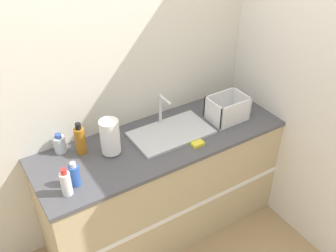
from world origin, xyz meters
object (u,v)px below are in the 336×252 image
Objects in this scene: bottle_clear at (60,144)px; bottle_amber at (80,140)px; sink at (171,132)px; dish_rack at (227,110)px; bottle_white_spray at (66,183)px; paper_towel_roll at (110,137)px; bottle_blue at (75,175)px.

bottle_amber is at bearing -36.44° from bottle_clear.
sink reaches higher than dish_rack.
dish_rack is at bearing -9.94° from bottle_amber.
bottle_white_spray reaches higher than bottle_clear.
bottle_amber is at bearing 147.87° from paper_towel_roll.
paper_towel_roll is 0.90× the size of dish_rack.
paper_towel_roll is at bearing -33.95° from bottle_clear.
bottle_white_spray is 1.35× the size of bottle_clear.
bottle_clear is at bearing 85.15° from bottle_blue.
bottle_amber is (0.15, 0.28, 0.03)m from bottle_blue.
dish_rack is at bearing -6.86° from sink.
sink is 4.08× the size of bottle_clear.
bottle_amber is at bearing 61.69° from bottle_blue.
bottle_white_spray is at bearing -174.07° from dish_rack.
bottle_amber is (-0.17, 0.11, -0.03)m from paper_towel_roll.
sink is 0.49m from dish_rack.
bottle_amber is (-1.12, 0.20, 0.03)m from dish_rack.
paper_towel_roll is at bearing 176.35° from sink.
bottle_clear is 0.16m from bottle_amber.
sink is at bearing 173.14° from dish_rack.
bottle_white_spray is (-0.87, -0.20, 0.07)m from sink.
bottle_white_spray reaches higher than dish_rack.
bottle_blue is (-0.79, -0.14, 0.06)m from sink.
bottle_clear is (-1.24, 0.29, -0.01)m from dish_rack.
bottle_clear is at bearing 167.04° from dish_rack.
bottle_blue is (-0.33, -0.17, -0.06)m from paper_towel_roll.
bottle_white_spray is at bearing -167.14° from sink.
bottle_blue is 0.32m from bottle_amber.
paper_towel_roll is at bearing 29.69° from bottle_white_spray.
sink reaches higher than bottle_clear.
paper_towel_roll reaches higher than bottle_amber.
dish_rack reaches higher than bottle_clear.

